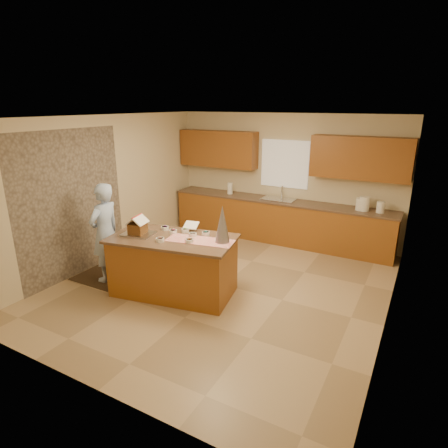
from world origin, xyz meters
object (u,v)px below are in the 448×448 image
at_px(island_base, 173,267).
at_px(boy, 105,233).
at_px(gingerbread_house, 138,227).
at_px(tinsel_tree, 222,224).

bearing_deg(island_base, boy, 175.99).
bearing_deg(gingerbread_house, island_base, 15.80).
relative_size(island_base, gingerbread_house, 5.53).
xyz_separation_m(tinsel_tree, boy, (-2.03, -0.34, -0.37)).
distance_m(boy, gingerbread_house, 0.76).
distance_m(tinsel_tree, boy, 2.10).
xyz_separation_m(boy, gingerbread_house, (0.72, -0.01, 0.22)).
bearing_deg(island_base, tinsel_tree, 3.67).
bearing_deg(boy, island_base, 95.86).
height_order(island_base, gingerbread_house, gingerbread_house).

